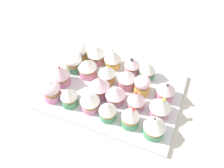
{
  "coord_description": "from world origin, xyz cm",
  "views": [
    {
      "loc": [
        18.34,
        -45.72,
        63.27
      ],
      "look_at": [
        0.0,
        0.0,
        4.2
      ],
      "focal_mm": 37.53,
      "sensor_mm": 36.0,
      "label": 1
    }
  ],
  "objects_px": {
    "cupcake_0": "(51,91)",
    "cupcake_6": "(60,75)",
    "cupcake_1": "(69,96)",
    "cupcake_3": "(108,111)",
    "cupcake_16": "(166,90)",
    "cupcake_21": "(148,70)",
    "cupcake_9": "(136,101)",
    "cupcake_17": "(79,52)",
    "cupcake_2": "(90,101)",
    "baking_tray": "(112,91)",
    "cupcake_5": "(155,127)",
    "cupcake_12": "(87,67)",
    "cupcake_10": "(160,107)",
    "cupcake_13": "(107,73)",
    "cupcake_15": "(142,85)",
    "cupcake_4": "(131,117)",
    "cupcake_7": "(100,87)",
    "cupcake_20": "(132,66)",
    "cupcake_8": "(115,95)",
    "cupcake_18": "(96,54)",
    "cupcake_14": "(127,79)",
    "cupcake_19": "(113,58)",
    "cupcake_11": "(73,62)"
  },
  "relations": [
    {
      "from": "cupcake_2",
      "to": "cupcake_15",
      "type": "distance_m",
      "value": 0.18
    },
    {
      "from": "cupcake_6",
      "to": "cupcake_9",
      "type": "relative_size",
      "value": 1.14
    },
    {
      "from": "cupcake_5",
      "to": "cupcake_19",
      "type": "bearing_deg",
      "value": 135.0
    },
    {
      "from": "cupcake_12",
      "to": "cupcake_18",
      "type": "xyz_separation_m",
      "value": [
        0.0,
        0.07,
        0.0
      ]
    },
    {
      "from": "cupcake_1",
      "to": "cupcake_6",
      "type": "distance_m",
      "value": 0.1
    },
    {
      "from": "cupcake_21",
      "to": "cupcake_16",
      "type": "bearing_deg",
      "value": -39.12
    },
    {
      "from": "cupcake_9",
      "to": "cupcake_17",
      "type": "relative_size",
      "value": 0.98
    },
    {
      "from": "cupcake_14",
      "to": "cupcake_17",
      "type": "distance_m",
      "value": 0.21
    },
    {
      "from": "cupcake_18",
      "to": "cupcake_19",
      "type": "xyz_separation_m",
      "value": [
        0.06,
        0.0,
        -0.0
      ]
    },
    {
      "from": "cupcake_1",
      "to": "cupcake_5",
      "type": "relative_size",
      "value": 1.03
    },
    {
      "from": "cupcake_5",
      "to": "cupcake_18",
      "type": "bearing_deg",
      "value": 142.75
    },
    {
      "from": "cupcake_0",
      "to": "cupcake_6",
      "type": "xyz_separation_m",
      "value": [
        -0.01,
        0.07,
        0.0
      ]
    },
    {
      "from": "cupcake_7",
      "to": "cupcake_10",
      "type": "distance_m",
      "value": 0.2
    },
    {
      "from": "cupcake_1",
      "to": "cupcake_2",
      "type": "distance_m",
      "value": 0.07
    },
    {
      "from": "cupcake_13",
      "to": "cupcake_3",
      "type": "bearing_deg",
      "value": -66.34
    },
    {
      "from": "cupcake_18",
      "to": "cupcake_15",
      "type": "bearing_deg",
      "value": -21.06
    },
    {
      "from": "baking_tray",
      "to": "cupcake_18",
      "type": "bearing_deg",
      "value": 134.82
    },
    {
      "from": "cupcake_8",
      "to": "cupcake_17",
      "type": "relative_size",
      "value": 0.93
    },
    {
      "from": "cupcake_16",
      "to": "cupcake_20",
      "type": "xyz_separation_m",
      "value": [
        -0.14,
        0.07,
        -0.0
      ]
    },
    {
      "from": "cupcake_17",
      "to": "cupcake_20",
      "type": "relative_size",
      "value": 1.01
    },
    {
      "from": "cupcake_9",
      "to": "cupcake_12",
      "type": "distance_m",
      "value": 0.21
    },
    {
      "from": "cupcake_3",
      "to": "cupcake_12",
      "type": "bearing_deg",
      "value": 134.23
    },
    {
      "from": "cupcake_15",
      "to": "cupcake_16",
      "type": "height_order",
      "value": "cupcake_16"
    },
    {
      "from": "cupcake_15",
      "to": "cupcake_19",
      "type": "distance_m",
      "value": 0.16
    },
    {
      "from": "cupcake_2",
      "to": "cupcake_17",
      "type": "distance_m",
      "value": 0.23
    },
    {
      "from": "cupcake_8",
      "to": "cupcake_10",
      "type": "relative_size",
      "value": 0.88
    },
    {
      "from": "cupcake_7",
      "to": "cupcake_13",
      "type": "xyz_separation_m",
      "value": [
        -0.0,
        0.06,
        -0.0
      ]
    },
    {
      "from": "baking_tray",
      "to": "cupcake_20",
      "type": "relative_size",
      "value": 6.65
    },
    {
      "from": "cupcake_9",
      "to": "cupcake_0",
      "type": "bearing_deg",
      "value": -165.63
    },
    {
      "from": "cupcake_9",
      "to": "cupcake_14",
      "type": "height_order",
      "value": "same"
    },
    {
      "from": "cupcake_16",
      "to": "cupcake_20",
      "type": "bearing_deg",
      "value": 153.5
    },
    {
      "from": "cupcake_12",
      "to": "cupcake_20",
      "type": "distance_m",
      "value": 0.16
    },
    {
      "from": "cupcake_16",
      "to": "cupcake_21",
      "type": "height_order",
      "value": "cupcake_16"
    },
    {
      "from": "cupcake_17",
      "to": "cupcake_18",
      "type": "bearing_deg",
      "value": 10.41
    },
    {
      "from": "cupcake_2",
      "to": "baking_tray",
      "type": "bearing_deg",
      "value": 69.44
    },
    {
      "from": "baking_tray",
      "to": "cupcake_9",
      "type": "bearing_deg",
      "value": -20.69
    },
    {
      "from": "cupcake_0",
      "to": "cupcake_17",
      "type": "bearing_deg",
      "value": 90.02
    },
    {
      "from": "cupcake_11",
      "to": "cupcake_14",
      "type": "relative_size",
      "value": 1.0
    },
    {
      "from": "cupcake_5",
      "to": "cupcake_16",
      "type": "xyz_separation_m",
      "value": [
        -0.0,
        0.14,
        0.0
      ]
    },
    {
      "from": "cupcake_0",
      "to": "cupcake_3",
      "type": "relative_size",
      "value": 1.1
    },
    {
      "from": "cupcake_1",
      "to": "cupcake_3",
      "type": "xyz_separation_m",
      "value": [
        0.13,
        -0.0,
        -0.0
      ]
    },
    {
      "from": "cupcake_10",
      "to": "cupcake_13",
      "type": "relative_size",
      "value": 1.02
    },
    {
      "from": "cupcake_6",
      "to": "cupcake_17",
      "type": "height_order",
      "value": "cupcake_6"
    },
    {
      "from": "cupcake_10",
      "to": "baking_tray",
      "type": "bearing_deg",
      "value": 169.04
    },
    {
      "from": "cupcake_4",
      "to": "cupcake_5",
      "type": "distance_m",
      "value": 0.07
    },
    {
      "from": "cupcake_15",
      "to": "cupcake_4",
      "type": "bearing_deg",
      "value": -87.89
    },
    {
      "from": "cupcake_5",
      "to": "cupcake_12",
      "type": "bearing_deg",
      "value": 153.59
    },
    {
      "from": "cupcake_10",
      "to": "cupcake_11",
      "type": "relative_size",
      "value": 1.07
    },
    {
      "from": "cupcake_14",
      "to": "cupcake_3",
      "type": "bearing_deg",
      "value": -94.12
    },
    {
      "from": "cupcake_5",
      "to": "cupcake_8",
      "type": "bearing_deg",
      "value": 155.59
    }
  ]
}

